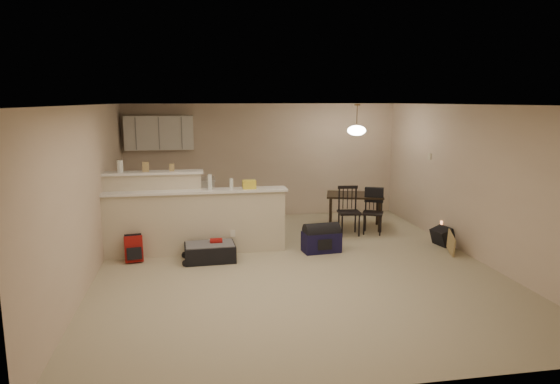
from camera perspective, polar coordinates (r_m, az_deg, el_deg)
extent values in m
plane|color=#B4AA8A|center=(7.98, 1.59, -8.32)|extent=(7.00, 7.00, 0.00)
plane|color=white|center=(7.56, 1.68, 9.94)|extent=(7.00, 7.00, 0.00)
cube|color=beige|center=(11.09, -1.98, 3.61)|extent=(6.00, 0.02, 2.50)
cube|color=beige|center=(4.39, 10.84, -7.16)|extent=(6.00, 0.02, 2.50)
cube|color=beige|center=(7.67, -20.92, -0.13)|extent=(0.02, 7.00, 2.50)
cube|color=beige|center=(8.77, 21.22, 1.10)|extent=(0.02, 7.00, 2.50)
cube|color=beige|center=(8.55, -9.53, -3.51)|extent=(3.00, 0.28, 1.05)
cube|color=white|center=(8.44, -9.64, 0.08)|extent=(3.08, 0.38, 0.04)
cube|color=beige|center=(8.76, -14.16, -2.35)|extent=(1.60, 0.24, 1.35)
cube|color=white|center=(8.64, -14.37, 2.15)|extent=(1.68, 0.34, 0.04)
cube|color=white|center=(10.77, -13.62, 6.60)|extent=(1.40, 0.34, 0.70)
cube|color=white|center=(10.81, -12.28, -1.09)|extent=(1.80, 0.60, 0.90)
cube|color=beige|center=(10.08, 16.73, 3.92)|extent=(0.02, 0.12, 0.12)
cylinder|color=silver|center=(8.68, -17.82, 2.82)|extent=(0.10, 0.10, 0.20)
cube|color=tan|center=(8.63, -15.11, 2.79)|extent=(0.10, 0.07, 0.16)
cube|color=tan|center=(8.61, -12.26, 2.75)|extent=(0.08, 0.06, 0.12)
cylinder|color=silver|center=(8.42, -8.02, 1.14)|extent=(0.07, 0.07, 0.26)
cylinder|color=silver|center=(8.44, -5.58, 0.94)|extent=(0.06, 0.06, 0.18)
cube|color=tan|center=(8.47, -3.53, 0.87)|extent=(0.22, 0.18, 0.14)
cube|color=black|center=(10.20, 8.55, -0.35)|extent=(1.28, 1.03, 0.04)
cylinder|color=black|center=(9.98, 5.77, -2.57)|extent=(0.05, 0.05, 0.66)
cylinder|color=black|center=(10.01, 11.31, -2.68)|extent=(0.05, 0.05, 0.66)
cylinder|color=black|center=(10.56, 5.82, -1.85)|extent=(0.05, 0.05, 0.66)
cylinder|color=black|center=(10.59, 11.06, -1.95)|extent=(0.05, 0.05, 0.66)
cylinder|color=brown|center=(10.03, 8.79, 8.51)|extent=(0.02, 0.02, 0.50)
cylinder|color=brown|center=(10.03, 8.83, 9.82)|extent=(0.12, 0.12, 0.03)
ellipsoid|color=white|center=(10.04, 8.75, 6.97)|extent=(0.36, 0.36, 0.20)
cube|color=black|center=(8.22, -8.01, -6.87)|extent=(0.82, 0.55, 0.27)
cube|color=maroon|center=(8.41, -16.38, -6.25)|extent=(0.31, 0.22, 0.42)
cube|color=#141137|center=(8.63, 4.74, -5.70)|extent=(0.66, 0.41, 0.34)
cube|color=black|center=(9.44, 18.10, -4.88)|extent=(0.31, 0.40, 0.31)
cube|color=tan|center=(8.96, 18.96, -5.62)|extent=(0.14, 0.45, 0.35)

